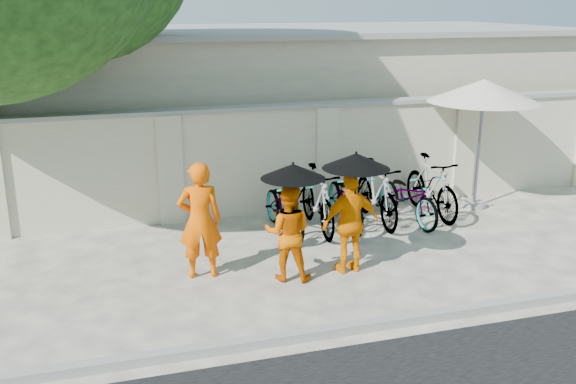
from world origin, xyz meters
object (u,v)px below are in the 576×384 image
object	(u,v)px
monk_left	(200,220)
monk_center	(288,233)
monk_right	(351,223)
patio_umbrella	(484,92)

from	to	relation	value
monk_left	monk_center	distance (m)	1.29
monk_left	monk_right	world-z (taller)	monk_left
monk_left	monk_center	xyz separation A→B (m)	(1.20, -0.45, -0.16)
monk_left	monk_center	world-z (taller)	monk_left
monk_center	patio_umbrella	bearing A→B (deg)	-132.19
monk_right	patio_umbrella	xyz separation A→B (m)	(3.56, 2.24, 1.51)
monk_right	patio_umbrella	size ratio (longest dim) A/B	0.56
patio_umbrella	monk_center	bearing A→B (deg)	-153.69
monk_center	monk_right	distance (m)	0.97
monk_left	patio_umbrella	size ratio (longest dim) A/B	0.63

